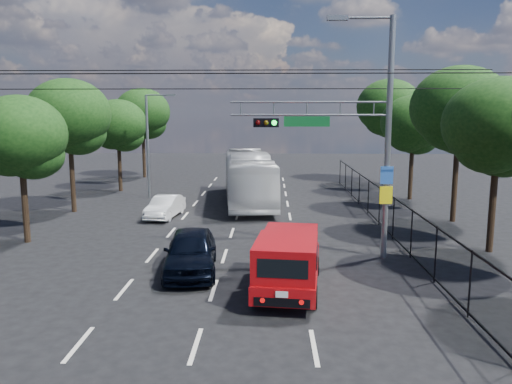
{
  "coord_description": "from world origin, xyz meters",
  "views": [
    {
      "loc": [
        1.88,
        -11.82,
        5.85
      ],
      "look_at": [
        1.32,
        7.26,
        2.8
      ],
      "focal_mm": 35.0,
      "sensor_mm": 36.0,
      "label": 1
    }
  ],
  "objects_px": {
    "navy_hatchback": "(191,251)",
    "white_van": "(165,207)",
    "signal_mast": "(357,128)",
    "white_bus": "(248,177)",
    "red_pickup": "(289,260)"
  },
  "relations": [
    {
      "from": "signal_mast",
      "to": "white_bus",
      "type": "distance_m",
      "value": 13.81
    },
    {
      "from": "red_pickup",
      "to": "white_bus",
      "type": "xyz_separation_m",
      "value": [
        -2.05,
        16.31,
        0.62
      ]
    },
    {
      "from": "signal_mast",
      "to": "white_van",
      "type": "xyz_separation_m",
      "value": [
        -9.32,
        7.57,
        -4.63
      ]
    },
    {
      "from": "signal_mast",
      "to": "navy_hatchback",
      "type": "height_order",
      "value": "signal_mast"
    },
    {
      "from": "signal_mast",
      "to": "white_van",
      "type": "bearing_deg",
      "value": 140.9
    },
    {
      "from": "navy_hatchback",
      "to": "white_van",
      "type": "xyz_separation_m",
      "value": [
        -2.98,
        9.62,
        -0.18
      ]
    },
    {
      "from": "signal_mast",
      "to": "white_bus",
      "type": "bearing_deg",
      "value": 111.3
    },
    {
      "from": "signal_mast",
      "to": "navy_hatchback",
      "type": "xyz_separation_m",
      "value": [
        -6.34,
        -2.05,
        -4.45
      ]
    },
    {
      "from": "navy_hatchback",
      "to": "white_van",
      "type": "height_order",
      "value": "navy_hatchback"
    },
    {
      "from": "navy_hatchback",
      "to": "white_van",
      "type": "bearing_deg",
      "value": 101.44
    },
    {
      "from": "red_pickup",
      "to": "navy_hatchback",
      "type": "height_order",
      "value": "red_pickup"
    },
    {
      "from": "navy_hatchback",
      "to": "white_van",
      "type": "distance_m",
      "value": 10.07
    },
    {
      "from": "signal_mast",
      "to": "white_bus",
      "type": "xyz_separation_m",
      "value": [
        -4.84,
        12.42,
        -3.58
      ]
    },
    {
      "from": "signal_mast",
      "to": "white_van",
      "type": "relative_size",
      "value": 2.57
    },
    {
      "from": "signal_mast",
      "to": "navy_hatchback",
      "type": "distance_m",
      "value": 8.01
    }
  ]
}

